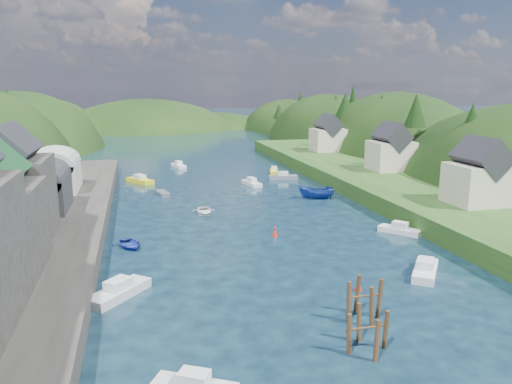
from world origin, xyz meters
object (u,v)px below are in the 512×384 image
object	(u,v)px
piling_cluster_far	(364,303)
channel_buoy_far	(275,232)
piling_cluster_near	(367,335)
channel_buoy_near	(358,285)

from	to	relation	value
piling_cluster_far	channel_buoy_far	distance (m)	21.58
piling_cluster_near	channel_buoy_far	distance (m)	25.75
piling_cluster_near	channel_buoy_far	bearing A→B (deg)	87.68
channel_buoy_far	piling_cluster_near	bearing A→B (deg)	-92.32
channel_buoy_far	piling_cluster_far	bearing A→B (deg)	-88.11
piling_cluster_near	channel_buoy_near	bearing A→B (deg)	68.30
piling_cluster_far	channel_buoy_far	xyz separation A→B (m)	(-0.71, 21.55, -0.76)
piling_cluster_far	channel_buoy_near	bearing A→B (deg)	69.27
channel_buoy_near	piling_cluster_near	bearing A→B (deg)	-111.70
piling_cluster_far	channel_buoy_near	world-z (taller)	piling_cluster_far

